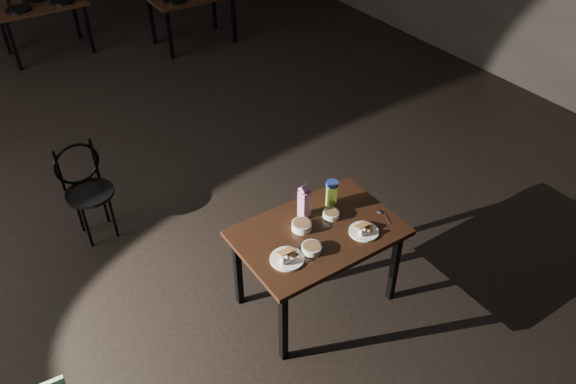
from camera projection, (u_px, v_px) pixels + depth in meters
main_table at (318, 239)px, 4.17m from camera, size 1.20×0.80×0.75m
plate_left at (287, 258)px, 3.87m from camera, size 0.24×0.24×0.08m
plate_right at (364, 230)px, 4.09m from camera, size 0.22×0.22×0.07m
bowl_near at (302, 226)px, 4.11m from camera, size 0.15×0.15×0.06m
bowl_far at (331, 214)px, 4.22m from camera, size 0.12×0.12×0.05m
bowl_big at (311, 248)px, 3.93m from camera, size 0.14×0.14×0.05m
juice_carton at (304, 202)px, 4.16m from camera, size 0.08×0.08×0.29m
water_bottle at (332, 193)px, 4.29m from camera, size 0.12×0.12×0.21m
spoon at (380, 213)px, 4.27m from camera, size 0.05×0.18×0.01m
bentwood_chair at (85, 184)px, 4.93m from camera, size 0.42×0.42×0.89m
bg_table_far at (38, 1)px, 7.82m from camera, size 1.20×0.80×1.48m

